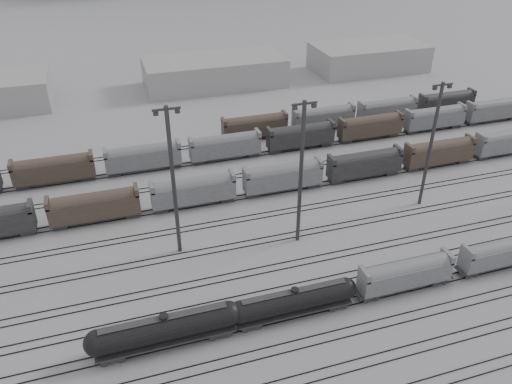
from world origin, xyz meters
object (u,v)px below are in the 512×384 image
object	(u,v)px
tank_car_b	(294,301)
light_mast_c	(301,171)
tank_car_a	(165,329)
hopper_car_a	(406,273)
hopper_car_b	(503,251)

from	to	relation	value
tank_car_b	light_mast_c	bearing A→B (deg)	66.62
tank_car_a	tank_car_b	distance (m)	16.97
light_mast_c	tank_car_a	bearing A→B (deg)	-146.59
light_mast_c	hopper_car_a	bearing A→B (deg)	-57.76
tank_car_a	hopper_car_b	world-z (taller)	hopper_car_b
tank_car_a	tank_car_b	world-z (taller)	tank_car_a
tank_car_a	light_mast_c	distance (m)	30.11
tank_car_a	hopper_car_a	size ratio (longest dim) A/B	1.40
tank_car_b	hopper_car_a	bearing A→B (deg)	0.00
tank_car_a	light_mast_c	world-z (taller)	light_mast_c
tank_car_a	hopper_car_a	distance (m)	33.61
hopper_car_b	light_mast_c	world-z (taller)	light_mast_c
tank_car_b	hopper_car_b	size ratio (longest dim) A/B	1.32
light_mast_c	hopper_car_b	bearing A→B (deg)	-30.75
tank_car_b	tank_car_a	bearing A→B (deg)	180.00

